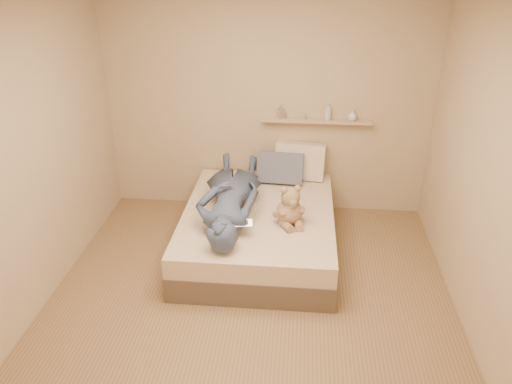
# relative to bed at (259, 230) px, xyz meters

# --- Properties ---
(room) EXTENTS (3.80, 3.80, 3.80)m
(room) POSITION_rel_bed_xyz_m (0.00, -0.93, 1.08)
(room) COLOR olive
(room) RESTS_ON ground
(bed) EXTENTS (1.50, 1.90, 0.45)m
(bed) POSITION_rel_bed_xyz_m (0.00, 0.00, 0.00)
(bed) COLOR brown
(bed) RESTS_ON floor
(game_console) EXTENTS (0.17, 0.09, 0.06)m
(game_console) POSITION_rel_bed_xyz_m (-0.09, -0.51, 0.37)
(game_console) COLOR #B8BBC0
(game_console) RESTS_ON bed
(teddy_bear) EXTENTS (0.32, 0.33, 0.41)m
(teddy_bear) POSITION_rel_bed_xyz_m (0.32, -0.23, 0.39)
(teddy_bear) COLOR #AA7B5D
(teddy_bear) RESTS_ON bed
(dark_plush) EXTENTS (0.19, 0.19, 0.29)m
(dark_plush) POSITION_rel_bed_xyz_m (-0.36, 0.33, 0.35)
(dark_plush) COLOR black
(dark_plush) RESTS_ON bed
(pillow_cream) EXTENTS (0.58, 0.30, 0.42)m
(pillow_cream) POSITION_rel_bed_xyz_m (0.39, 0.83, 0.43)
(pillow_cream) COLOR beige
(pillow_cream) RESTS_ON bed
(pillow_grey) EXTENTS (0.52, 0.28, 0.37)m
(pillow_grey) POSITION_rel_bed_xyz_m (0.18, 0.69, 0.40)
(pillow_grey) COLOR slate
(pillow_grey) RESTS_ON bed
(person) EXTENTS (0.62, 1.62, 0.38)m
(person) POSITION_rel_bed_xyz_m (-0.28, -0.07, 0.42)
(person) COLOR #424D68
(person) RESTS_ON bed
(wall_shelf) EXTENTS (1.20, 0.12, 0.03)m
(wall_shelf) POSITION_rel_bed_xyz_m (0.55, 0.91, 0.88)
(wall_shelf) COLOR tan
(wall_shelf) RESTS_ON wall_back
(shelf_bottles) EXTENTS (0.88, 0.13, 0.19)m
(shelf_bottles) POSITION_rel_bed_xyz_m (0.63, 0.91, 0.96)
(shelf_bottles) COLOR silver
(shelf_bottles) RESTS_ON wall_shelf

